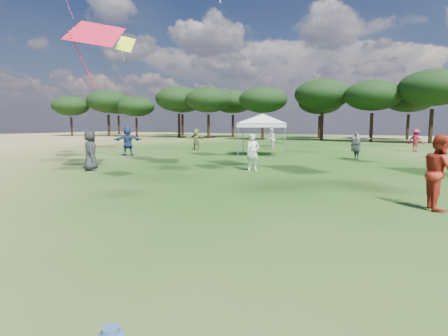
# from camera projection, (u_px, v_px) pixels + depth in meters

# --- Properties ---
(tree_line) EXTENTS (108.78, 17.63, 7.77)m
(tree_line) POSITION_uv_depth(u_px,v_px,m) (424.00, 93.00, 41.47)
(tree_line) COLOR black
(tree_line) RESTS_ON ground
(tent_left) EXTENTS (5.83, 5.83, 2.97)m
(tent_left) POSITION_uv_depth(u_px,v_px,m) (263.00, 116.00, 24.06)
(tent_left) COLOR gray
(tent_left) RESTS_ON ground
(festival_crowd) EXTENTS (30.35, 21.50, 1.92)m
(festival_crowd) POSITION_uv_depth(u_px,v_px,m) (335.00, 146.00, 19.89)
(festival_crowd) COLOR #A41B32
(festival_crowd) RESTS_ON ground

